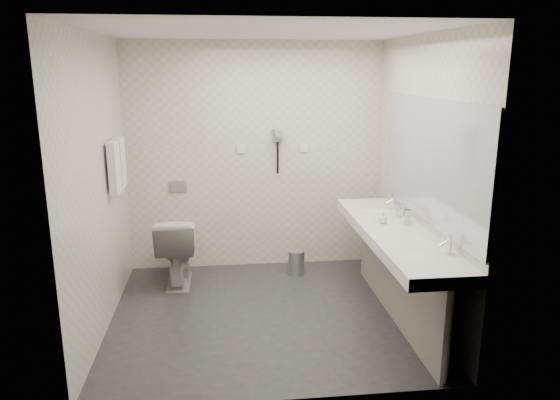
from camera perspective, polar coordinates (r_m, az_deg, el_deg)
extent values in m
plane|color=#25262A|center=(4.97, -1.56, -12.30)|extent=(2.80, 2.80, 0.00)
plane|color=silver|center=(4.46, -1.78, 17.83)|extent=(2.80, 2.80, 0.00)
plane|color=beige|center=(5.83, -2.75, 4.62)|extent=(2.80, 0.00, 2.80)
plane|color=beige|center=(3.30, 0.25, -2.83)|extent=(2.80, 0.00, 2.80)
plane|color=beige|center=(4.65, -19.11, 1.41)|extent=(0.00, 2.60, 2.60)
plane|color=beige|center=(4.87, 14.99, 2.26)|extent=(0.00, 2.60, 2.60)
cube|color=silver|center=(4.71, 12.39, -3.66)|extent=(0.55, 2.20, 0.10)
cube|color=gray|center=(4.86, 12.40, -8.42)|extent=(0.03, 2.15, 0.75)
cylinder|color=silver|center=(4.00, 17.70, -13.95)|extent=(0.06, 0.06, 0.75)
cylinder|color=silver|center=(5.80, 9.41, -4.53)|extent=(0.06, 0.06, 0.75)
cube|color=#B2BCC6|center=(4.65, 15.86, 4.16)|extent=(0.02, 2.20, 1.05)
ellipsoid|color=silver|center=(4.12, 15.29, -5.91)|extent=(0.40, 0.31, 0.05)
ellipsoid|color=silver|center=(5.29, 10.18, -1.18)|extent=(0.40, 0.31, 0.05)
cylinder|color=silver|center=(4.17, 17.87, -4.57)|extent=(0.04, 0.04, 0.15)
cylinder|color=silver|center=(5.33, 12.23, -0.17)|extent=(0.04, 0.04, 0.15)
imported|color=white|center=(4.81, 13.48, -2.10)|extent=(0.05, 0.05, 0.10)
imported|color=white|center=(4.83, 11.11, -1.91)|extent=(0.09, 0.09, 0.10)
cylinder|color=silver|center=(4.89, 13.60, -1.70)|extent=(0.08, 0.08, 0.12)
cylinder|color=silver|center=(5.05, 12.90, -1.16)|extent=(0.07, 0.07, 0.12)
imported|color=silver|center=(5.62, -11.09, -5.30)|extent=(0.42, 0.73, 0.74)
cube|color=#B2B5BA|center=(5.88, -11.01, 1.48)|extent=(0.18, 0.02, 0.12)
cylinder|color=#B2B5BA|center=(5.83, 1.78, -6.83)|extent=(0.24, 0.24, 0.25)
cylinder|color=#B2B5BA|center=(5.78, 1.79, -5.58)|extent=(0.18, 0.18, 0.02)
cylinder|color=silver|center=(5.12, -17.54, 6.06)|extent=(0.02, 0.62, 0.02)
cube|color=silver|center=(5.02, -17.54, 3.35)|extent=(0.07, 0.24, 0.48)
cube|color=silver|center=(5.29, -16.98, 3.92)|extent=(0.07, 0.24, 0.48)
cube|color=gray|center=(5.78, -0.27, 7.07)|extent=(0.10, 0.04, 0.14)
cylinder|color=gray|center=(5.71, -0.19, 7.28)|extent=(0.08, 0.14, 0.08)
cylinder|color=black|center=(5.80, -0.25, 4.60)|extent=(0.02, 0.02, 0.35)
cube|color=silver|center=(5.79, -4.24, 5.54)|extent=(0.09, 0.02, 0.09)
cube|color=silver|center=(5.86, 2.64, 5.67)|extent=(0.09, 0.02, 0.09)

